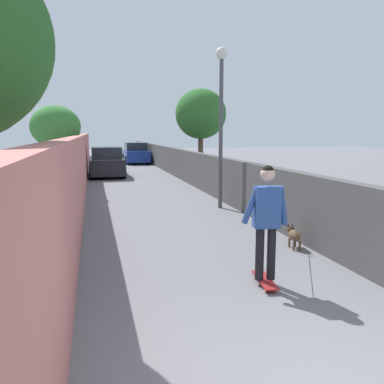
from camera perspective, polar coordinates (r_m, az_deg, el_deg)
ground_plane at (r=16.74m, az=-7.41°, el=0.68°), size 80.00×80.00×0.00m
wall_left at (r=14.52m, az=-15.88°, el=3.55°), size 48.00×0.30×2.18m
fence_right at (r=15.17m, az=2.38°, el=2.69°), size 48.00×0.30×1.45m
tree_right_near at (r=22.28m, az=1.27°, el=11.18°), size 2.82×2.82×4.68m
tree_left_mid at (r=15.52m, az=-19.12°, el=8.80°), size 1.81×1.81×3.27m
lamp_post at (r=11.97m, az=4.24°, el=12.97°), size 0.36×0.36×4.74m
skateboard at (r=6.25m, az=10.46°, el=-12.43°), size 0.82×0.31×0.08m
person_skateboarder at (r=5.96m, az=10.73°, el=-3.10°), size 0.27×0.72×1.74m
dog at (r=8.16m, az=14.53°, el=-6.01°), size 1.92×1.51×1.06m
car_near at (r=21.29m, az=-12.24°, el=4.19°), size 3.94×1.80×1.54m
car_far at (r=29.97m, az=-8.13°, el=5.54°), size 4.18×1.80×1.54m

